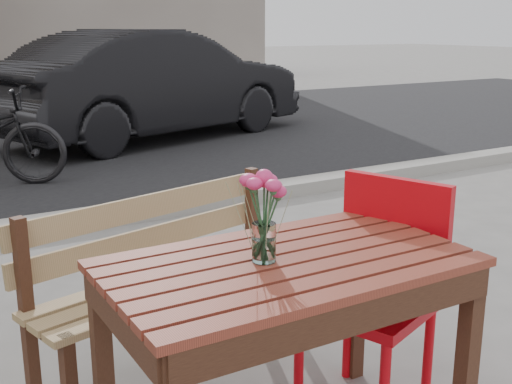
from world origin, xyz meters
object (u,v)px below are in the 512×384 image
Objects in this scene: main_table at (288,293)px; red_chair at (378,279)px; main_vase at (264,205)px; parked_car at (154,85)px.

main_table is 1.32× the size of red_chair.
main_vase is (-0.58, -0.08, 0.40)m from red_chair.
main_vase is at bearing 165.48° from main_table.
red_chair is at bearing 11.95° from main_table.
parked_car is (2.29, 6.51, -0.21)m from main_vase.
main_vase is at bearing 143.20° from parked_car.
red_chair is 0.71m from main_vase.
main_table is 0.51m from red_chair.
parked_car is at bearing 70.59° from main_vase.
parked_car is (1.72, 6.43, 0.19)m from red_chair.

